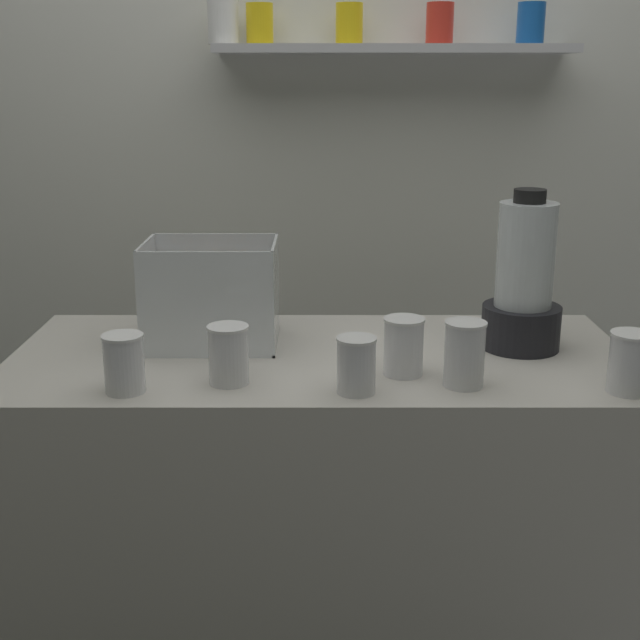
{
  "coord_description": "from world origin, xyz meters",
  "views": [
    {
      "loc": [
        -0.0,
        -1.8,
        1.51
      ],
      "look_at": [
        0.0,
        0.0,
        0.98
      ],
      "focal_mm": 46.92,
      "sensor_mm": 36.0,
      "label": 1
    }
  ],
  "objects_px": {
    "juice_cup_carrot_far_left": "(124,366)",
    "juice_cup_carrot_left": "(229,357)",
    "juice_cup_orange_right": "(404,349)",
    "juice_cup_beet_rightmost": "(630,367)",
    "carrot_display_bin": "(214,313)",
    "juice_cup_beet_far_right": "(464,358)",
    "juice_cup_beet_middle": "(356,369)",
    "blender_pitcher": "(523,287)"
  },
  "relations": [
    {
      "from": "juice_cup_carrot_far_left",
      "to": "juice_cup_carrot_left",
      "type": "relative_size",
      "value": 0.97
    },
    {
      "from": "juice_cup_orange_right",
      "to": "juice_cup_beet_rightmost",
      "type": "xyz_separation_m",
      "value": [
        0.44,
        -0.1,
        -0.0
      ]
    },
    {
      "from": "carrot_display_bin",
      "to": "juice_cup_beet_far_right",
      "type": "distance_m",
      "value": 0.61
    },
    {
      "from": "juice_cup_beet_far_right",
      "to": "juice_cup_carrot_far_left",
      "type": "bearing_deg",
      "value": -177.12
    },
    {
      "from": "juice_cup_beet_middle",
      "to": "juice_cup_orange_right",
      "type": "bearing_deg",
      "value": 45.71
    },
    {
      "from": "juice_cup_carrot_left",
      "to": "blender_pitcher",
      "type": "bearing_deg",
      "value": 19.76
    },
    {
      "from": "juice_cup_carrot_far_left",
      "to": "juice_cup_beet_rightmost",
      "type": "height_order",
      "value": "juice_cup_beet_rightmost"
    },
    {
      "from": "juice_cup_carrot_far_left",
      "to": "juice_cup_orange_right",
      "type": "xyz_separation_m",
      "value": [
        0.56,
        0.1,
        0.0
      ]
    },
    {
      "from": "carrot_display_bin",
      "to": "juice_cup_carrot_far_left",
      "type": "distance_m",
      "value": 0.34
    },
    {
      "from": "blender_pitcher",
      "to": "juice_cup_orange_right",
      "type": "bearing_deg",
      "value": -147.96
    },
    {
      "from": "blender_pitcher",
      "to": "juice_cup_carrot_far_left",
      "type": "xyz_separation_m",
      "value": [
        -0.85,
        -0.28,
        -0.09
      ]
    },
    {
      "from": "juice_cup_beet_middle",
      "to": "juice_cup_beet_rightmost",
      "type": "bearing_deg",
      "value": 0.18
    },
    {
      "from": "blender_pitcher",
      "to": "juice_cup_beet_far_right",
      "type": "relative_size",
      "value": 2.71
    },
    {
      "from": "juice_cup_carrot_left",
      "to": "juice_cup_orange_right",
      "type": "xyz_separation_m",
      "value": [
        0.36,
        0.05,
        -0.0
      ]
    },
    {
      "from": "juice_cup_carrot_left",
      "to": "juice_cup_beet_middle",
      "type": "relative_size",
      "value": 1.07
    },
    {
      "from": "juice_cup_carrot_far_left",
      "to": "juice_cup_beet_rightmost",
      "type": "relative_size",
      "value": 0.97
    },
    {
      "from": "carrot_display_bin",
      "to": "juice_cup_carrot_far_left",
      "type": "bearing_deg",
      "value": -114.0
    },
    {
      "from": "blender_pitcher",
      "to": "juice_cup_beet_rightmost",
      "type": "height_order",
      "value": "blender_pitcher"
    },
    {
      "from": "carrot_display_bin",
      "to": "juice_cup_beet_far_right",
      "type": "height_order",
      "value": "carrot_display_bin"
    },
    {
      "from": "blender_pitcher",
      "to": "juice_cup_beet_middle",
      "type": "bearing_deg",
      "value": -143.82
    },
    {
      "from": "juice_cup_beet_middle",
      "to": "carrot_display_bin",
      "type": "bearing_deg",
      "value": 135.34
    },
    {
      "from": "juice_cup_carrot_far_left",
      "to": "juice_cup_orange_right",
      "type": "relative_size",
      "value": 0.97
    },
    {
      "from": "juice_cup_carrot_left",
      "to": "juice_cup_beet_middle",
      "type": "distance_m",
      "value": 0.26
    },
    {
      "from": "carrot_display_bin",
      "to": "juice_cup_beet_rightmost",
      "type": "relative_size",
      "value": 2.45
    },
    {
      "from": "juice_cup_carrot_far_left",
      "to": "carrot_display_bin",
      "type": "bearing_deg",
      "value": 66.0
    },
    {
      "from": "carrot_display_bin",
      "to": "juice_cup_beet_far_right",
      "type": "relative_size",
      "value": 2.23
    },
    {
      "from": "juice_cup_carrot_far_left",
      "to": "juice_cup_orange_right",
      "type": "distance_m",
      "value": 0.57
    },
    {
      "from": "blender_pitcher",
      "to": "juice_cup_beet_rightmost",
      "type": "bearing_deg",
      "value": -62.24
    },
    {
      "from": "juice_cup_carrot_far_left",
      "to": "juice_cup_beet_far_right",
      "type": "relative_size",
      "value": 0.88
    },
    {
      "from": "juice_cup_orange_right",
      "to": "juice_cup_beet_rightmost",
      "type": "height_order",
      "value": "same"
    },
    {
      "from": "carrot_display_bin",
      "to": "juice_cup_orange_right",
      "type": "distance_m",
      "value": 0.47
    },
    {
      "from": "blender_pitcher",
      "to": "juice_cup_beet_rightmost",
      "type": "xyz_separation_m",
      "value": [
        0.15,
        -0.28,
        -0.09
      ]
    },
    {
      "from": "carrot_display_bin",
      "to": "juice_cup_carrot_left",
      "type": "relative_size",
      "value": 2.47
    },
    {
      "from": "carrot_display_bin",
      "to": "juice_cup_carrot_far_left",
      "type": "height_order",
      "value": "carrot_display_bin"
    },
    {
      "from": "juice_cup_beet_middle",
      "to": "juice_cup_beet_far_right",
      "type": "distance_m",
      "value": 0.22
    },
    {
      "from": "juice_cup_beet_far_right",
      "to": "juice_cup_beet_rightmost",
      "type": "bearing_deg",
      "value": -6.38
    },
    {
      "from": "blender_pitcher",
      "to": "juice_cup_beet_middle",
      "type": "relative_size",
      "value": 3.21
    },
    {
      "from": "blender_pitcher",
      "to": "carrot_display_bin",
      "type": "bearing_deg",
      "value": 177.57
    },
    {
      "from": "carrot_display_bin",
      "to": "blender_pitcher",
      "type": "xyz_separation_m",
      "value": [
        0.71,
        -0.03,
        0.07
      ]
    },
    {
      "from": "juice_cup_beet_rightmost",
      "to": "carrot_display_bin",
      "type": "bearing_deg",
      "value": 159.93
    },
    {
      "from": "juice_cup_beet_rightmost",
      "to": "juice_cup_carrot_left",
      "type": "bearing_deg",
      "value": 176.33
    },
    {
      "from": "blender_pitcher",
      "to": "juice_cup_carrot_far_left",
      "type": "relative_size",
      "value": 3.08
    }
  ]
}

